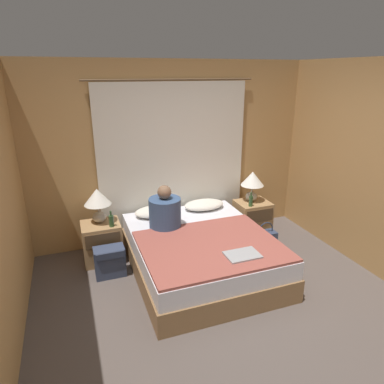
{
  "coord_description": "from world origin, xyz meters",
  "views": [
    {
      "loc": [
        -1.37,
        -2.43,
        2.35
      ],
      "look_at": [
        0.0,
        1.3,
        0.94
      ],
      "focal_mm": 32.0,
      "sensor_mm": 36.0,
      "label": 1
    }
  ],
  "objects_px": {
    "bed": "(200,253)",
    "backpack_on_floor": "(110,260)",
    "lamp_right": "(252,181)",
    "nightstand_left": "(102,242)",
    "person_left_in_bed": "(165,212)",
    "handbag_on_floor": "(265,238)",
    "beer_bottle_on_left_stand": "(111,220)",
    "nightstand_right": "(252,218)",
    "pillow_left": "(156,211)",
    "pillow_right": "(204,205)",
    "lamp_left": "(98,200)",
    "laptop_on_bed": "(242,255)",
    "beer_bottle_on_right_stand": "(251,201)"
  },
  "relations": [
    {
      "from": "beer_bottle_on_left_stand",
      "to": "pillow_right",
      "type": "bearing_deg",
      "value": 9.04
    },
    {
      "from": "bed",
      "to": "lamp_left",
      "type": "xyz_separation_m",
      "value": [
        -1.1,
        0.73,
        0.58
      ]
    },
    {
      "from": "lamp_right",
      "to": "handbag_on_floor",
      "type": "bearing_deg",
      "value": -89.53
    },
    {
      "from": "beer_bottle_on_left_stand",
      "to": "handbag_on_floor",
      "type": "xyz_separation_m",
      "value": [
        2.08,
        -0.26,
        -0.49
      ]
    },
    {
      "from": "nightstand_right",
      "to": "backpack_on_floor",
      "type": "bearing_deg",
      "value": -169.58
    },
    {
      "from": "backpack_on_floor",
      "to": "handbag_on_floor",
      "type": "bearing_deg",
      "value": 0.47
    },
    {
      "from": "bed",
      "to": "backpack_on_floor",
      "type": "bearing_deg",
      "value": 165.74
    },
    {
      "from": "bed",
      "to": "pillow_right",
      "type": "xyz_separation_m",
      "value": [
        0.35,
        0.75,
        0.31
      ]
    },
    {
      "from": "pillow_right",
      "to": "pillow_left",
      "type": "bearing_deg",
      "value": 180.0
    },
    {
      "from": "pillow_left",
      "to": "pillow_right",
      "type": "xyz_separation_m",
      "value": [
        0.7,
        0.0,
        0.0
      ]
    },
    {
      "from": "nightstand_right",
      "to": "person_left_in_bed",
      "type": "relative_size",
      "value": 0.93
    },
    {
      "from": "lamp_right",
      "to": "bed",
      "type": "bearing_deg",
      "value": -146.49
    },
    {
      "from": "bed",
      "to": "beer_bottle_on_left_stand",
      "type": "bearing_deg",
      "value": 150.84
    },
    {
      "from": "nightstand_right",
      "to": "backpack_on_floor",
      "type": "height_order",
      "value": "nightstand_right"
    },
    {
      "from": "backpack_on_floor",
      "to": "handbag_on_floor",
      "type": "height_order",
      "value": "backpack_on_floor"
    },
    {
      "from": "lamp_left",
      "to": "beer_bottle_on_left_stand",
      "type": "xyz_separation_m",
      "value": [
        0.13,
        -0.19,
        -0.23
      ]
    },
    {
      "from": "nightstand_left",
      "to": "lamp_right",
      "type": "bearing_deg",
      "value": 1.63
    },
    {
      "from": "nightstand_left",
      "to": "handbag_on_floor",
      "type": "xyz_separation_m",
      "value": [
        2.21,
        -0.38,
        -0.15
      ]
    },
    {
      "from": "lamp_right",
      "to": "handbag_on_floor",
      "type": "distance_m",
      "value": 0.84
    },
    {
      "from": "laptop_on_bed",
      "to": "handbag_on_floor",
      "type": "xyz_separation_m",
      "value": [
        0.89,
        0.94,
        -0.42
      ]
    },
    {
      "from": "bed",
      "to": "pillow_right",
      "type": "relative_size",
      "value": 3.36
    },
    {
      "from": "pillow_right",
      "to": "beer_bottle_on_left_stand",
      "type": "bearing_deg",
      "value": -170.96
    },
    {
      "from": "nightstand_left",
      "to": "backpack_on_floor",
      "type": "height_order",
      "value": "nightstand_left"
    },
    {
      "from": "lamp_left",
      "to": "pillow_left",
      "type": "xyz_separation_m",
      "value": [
        0.75,
        0.02,
        -0.28
      ]
    },
    {
      "from": "pillow_right",
      "to": "bed",
      "type": "bearing_deg",
      "value": -114.96
    },
    {
      "from": "nightstand_right",
      "to": "person_left_in_bed",
      "type": "distance_m",
      "value": 1.54
    },
    {
      "from": "bed",
      "to": "lamp_left",
      "type": "bearing_deg",
      "value": 146.49
    },
    {
      "from": "nightstand_right",
      "to": "lamp_right",
      "type": "distance_m",
      "value": 0.57
    },
    {
      "from": "lamp_right",
      "to": "laptop_on_bed",
      "type": "height_order",
      "value": "lamp_right"
    },
    {
      "from": "pillow_right",
      "to": "person_left_in_bed",
      "type": "bearing_deg",
      "value": -149.37
    },
    {
      "from": "lamp_left",
      "to": "pillow_right",
      "type": "height_order",
      "value": "lamp_left"
    },
    {
      "from": "pillow_right",
      "to": "person_left_in_bed",
      "type": "relative_size",
      "value": 1.04
    },
    {
      "from": "lamp_right",
      "to": "pillow_left",
      "type": "distance_m",
      "value": 1.48
    },
    {
      "from": "lamp_right",
      "to": "beer_bottle_on_left_stand",
      "type": "relative_size",
      "value": 2.19
    },
    {
      "from": "beer_bottle_on_left_stand",
      "to": "laptop_on_bed",
      "type": "height_order",
      "value": "beer_bottle_on_left_stand"
    },
    {
      "from": "backpack_on_floor",
      "to": "pillow_right",
      "type": "bearing_deg",
      "value": 18.98
    },
    {
      "from": "nightstand_left",
      "to": "person_left_in_bed",
      "type": "height_order",
      "value": "person_left_in_bed"
    },
    {
      "from": "lamp_right",
      "to": "handbag_on_floor",
      "type": "height_order",
      "value": "lamp_right"
    },
    {
      "from": "pillow_left",
      "to": "laptop_on_bed",
      "type": "xyz_separation_m",
      "value": [
        0.57,
        -1.41,
        -0.02
      ]
    },
    {
      "from": "pillow_left",
      "to": "lamp_left",
      "type": "bearing_deg",
      "value": -178.11
    },
    {
      "from": "person_left_in_bed",
      "to": "beer_bottle_on_right_stand",
      "type": "bearing_deg",
      "value": 8.45
    },
    {
      "from": "lamp_left",
      "to": "beer_bottle_on_right_stand",
      "type": "relative_size",
      "value": 2.18
    },
    {
      "from": "lamp_right",
      "to": "beer_bottle_on_left_stand",
      "type": "xyz_separation_m",
      "value": [
        -2.08,
        -0.19,
        -0.23
      ]
    },
    {
      "from": "lamp_left",
      "to": "lamp_right",
      "type": "relative_size",
      "value": 1.0
    },
    {
      "from": "lamp_left",
      "to": "beer_bottle_on_right_stand",
      "type": "bearing_deg",
      "value": -5.09
    },
    {
      "from": "nightstand_left",
      "to": "laptop_on_bed",
      "type": "height_order",
      "value": "laptop_on_bed"
    },
    {
      "from": "pillow_right",
      "to": "backpack_on_floor",
      "type": "bearing_deg",
      "value": -161.02
    },
    {
      "from": "lamp_right",
      "to": "backpack_on_floor",
      "type": "distance_m",
      "value": 2.29
    },
    {
      "from": "beer_bottle_on_left_stand",
      "to": "backpack_on_floor",
      "type": "distance_m",
      "value": 0.48
    },
    {
      "from": "beer_bottle_on_left_stand",
      "to": "laptop_on_bed",
      "type": "distance_m",
      "value": 1.69
    }
  ]
}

